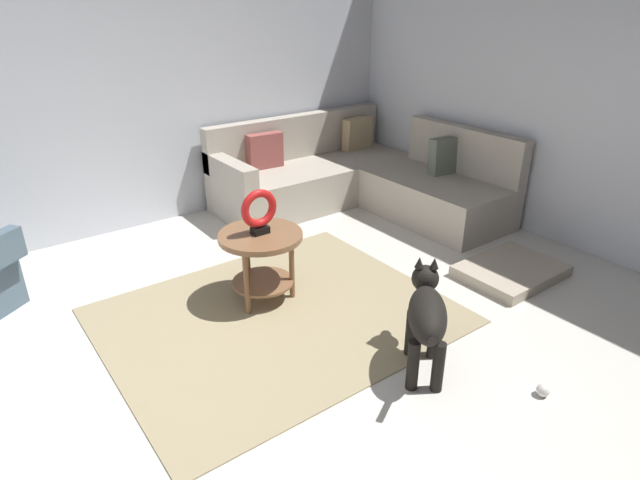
{
  "coord_description": "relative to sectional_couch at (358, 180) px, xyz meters",
  "views": [
    {
      "loc": [
        -1.5,
        -2.04,
        2.08
      ],
      "look_at": [
        0.45,
        0.6,
        0.55
      ],
      "focal_mm": 29.84,
      "sensor_mm": 36.0,
      "label": 1
    }
  ],
  "objects": [
    {
      "name": "wall_back",
      "position": [
        -1.99,
        0.93,
        1.06
      ],
      "size": [
        6.0,
        0.12,
        2.7
      ],
      "primitive_type": "cube",
      "color": "silver",
      "rests_on": "ground_plane"
    },
    {
      "name": "dog_bed_mat",
      "position": [
        -0.01,
        -1.93,
        -0.25
      ],
      "size": [
        0.8,
        0.6,
        0.09
      ],
      "primitive_type": "cube",
      "color": "#B2A38E",
      "rests_on": "ground_plane"
    },
    {
      "name": "dog_toy_ball",
      "position": [
        -1.07,
        -2.9,
        -0.25
      ],
      "size": [
        0.08,
        0.08,
        0.08
      ],
      "primitive_type": "sphere",
      "color": "silver",
      "rests_on": "ground_plane"
    },
    {
      "name": "wall_right",
      "position": [
        0.95,
        -2.01,
        1.06
      ],
      "size": [
        0.12,
        6.0,
        2.7
      ],
      "primitive_type": "cube",
      "color": "silver",
      "rests_on": "ground_plane"
    },
    {
      "name": "sectional_couch",
      "position": [
        0.0,
        0.0,
        0.0
      ],
      "size": [
        2.2,
        2.25,
        0.88
      ],
      "color": "#B2A899",
      "rests_on": "ground_plane"
    },
    {
      "name": "area_rug",
      "position": [
        -1.84,
        -1.31,
        -0.29
      ],
      "size": [
        2.3,
        1.9,
        0.01
      ],
      "primitive_type": "cube",
      "color": "tan",
      "rests_on": "ground_plane"
    },
    {
      "name": "ground_plane",
      "position": [
        -1.99,
        -2.01,
        -0.34
      ],
      "size": [
        6.0,
        6.0,
        0.1
      ],
      "primitive_type": "cube",
      "color": "silver"
    },
    {
      "name": "side_table",
      "position": [
        -1.8,
        -1.06,
        0.12
      ],
      "size": [
        0.6,
        0.6,
        0.54
      ],
      "color": "brown",
      "rests_on": "ground_plane"
    },
    {
      "name": "dog",
      "position": [
        -1.44,
        -2.31,
        0.09
      ],
      "size": [
        0.62,
        0.65,
        0.63
      ],
      "rotation": [
        0.0,
        0.0,
        5.53
      ],
      "color": "black",
      "rests_on": "ground_plane"
    },
    {
      "name": "torus_sculpture",
      "position": [
        -1.8,
        -1.06,
        0.42
      ],
      "size": [
        0.28,
        0.08,
        0.33
      ],
      "color": "black",
      "rests_on": "side_table"
    }
  ]
}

